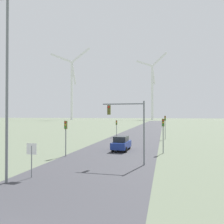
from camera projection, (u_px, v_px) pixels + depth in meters
The scene contains 11 objects.
road_surface at pixel (140, 134), 52.98m from camera, with size 10.00×240.00×0.01m.
streetlamp at pixel (7, 70), 14.58m from camera, with size 3.03×0.32×12.45m.
stop_sign_near at pixel (32, 154), 15.68m from camera, with size 0.81×0.07×2.47m.
traffic_light_post_near_left at pixel (66, 130), 23.83m from camera, with size 0.28×0.34×3.88m.
traffic_light_post_near_right at pixel (163, 128), 25.69m from camera, with size 0.28×0.34×4.07m.
traffic_light_post_mid_left at pixel (116, 125), 44.35m from camera, with size 0.28×0.33×3.41m.
traffic_light_post_mid_right at pixel (165, 122), 40.47m from camera, with size 0.28×0.33×4.36m.
traffic_light_mast_overhead at pixel (129, 120), 19.99m from camera, with size 3.91×0.34×5.78m.
car_approaching at pixel (121, 143), 27.65m from camera, with size 1.99×4.18×1.83m.
wind_turbine_far_left at pixel (72, 85), 206.02m from camera, with size 36.39×10.18×68.68m.
wind_turbine_left at pixel (152, 87), 211.63m from camera, with size 30.51×11.43×63.96m.
Camera 1 is at (5.76, -5.16, 4.51)m, focal length 35.00 mm.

